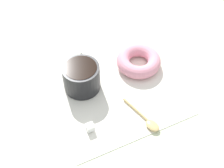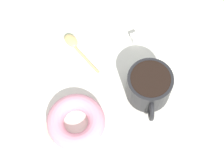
% 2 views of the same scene
% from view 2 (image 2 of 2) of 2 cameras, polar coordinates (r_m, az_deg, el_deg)
% --- Properties ---
extents(ground_plane, '(1.20, 1.20, 0.02)m').
position_cam_2_polar(ground_plane, '(0.80, -2.54, 0.08)').
color(ground_plane, beige).
extents(napkin, '(0.31, 0.31, 0.00)m').
position_cam_2_polar(napkin, '(0.78, 0.00, -0.62)').
color(napkin, white).
rests_on(napkin, ground_plane).
extents(coffee_cup, '(0.09, 0.11, 0.07)m').
position_cam_2_polar(coffee_cup, '(0.75, 5.68, -0.32)').
color(coffee_cup, black).
rests_on(coffee_cup, napkin).
extents(donut, '(0.12, 0.12, 0.03)m').
position_cam_2_polar(donut, '(0.74, -5.51, -5.75)').
color(donut, pink).
rests_on(donut, napkin).
extents(spoon, '(0.05, 0.12, 0.01)m').
position_cam_2_polar(spoon, '(0.83, -5.63, 5.94)').
color(spoon, '#D8B772').
rests_on(spoon, napkin).
extents(sugar_cube, '(0.02, 0.02, 0.02)m').
position_cam_2_polar(sugar_cube, '(0.83, 3.54, 7.07)').
color(sugar_cube, white).
rests_on(sugar_cube, napkin).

